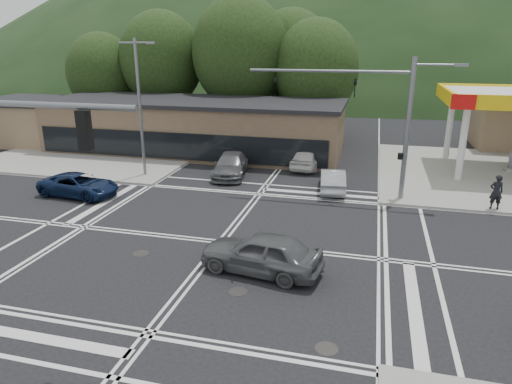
% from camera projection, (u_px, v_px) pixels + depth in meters
% --- Properties ---
extents(ground, '(120.00, 120.00, 0.00)m').
position_uv_depth(ground, '(221.00, 242.00, 20.90)').
color(ground, black).
rests_on(ground, ground).
extents(sidewalk_ne, '(16.00, 16.00, 0.15)m').
position_uv_depth(sidewalk_ne, '(500.00, 175.00, 31.12)').
color(sidewalk_ne, gray).
rests_on(sidewalk_ne, ground).
extents(sidewalk_nw, '(16.00, 16.00, 0.15)m').
position_uv_depth(sidewalk_nw, '(109.00, 151.00, 38.23)').
color(sidewalk_nw, gray).
rests_on(sidewalk_nw, ground).
extents(commercial_row, '(24.00, 8.00, 4.00)m').
position_uv_depth(commercial_row, '(195.00, 128.00, 37.81)').
color(commercial_row, brown).
rests_on(commercial_row, ground).
extents(commercial_nw, '(8.00, 7.00, 3.60)m').
position_uv_depth(commercial_nw, '(31.00, 122.00, 41.67)').
color(commercial_nw, '#846B4F').
rests_on(commercial_nw, ground).
extents(hill_north, '(252.00, 126.00, 140.00)m').
position_uv_depth(hill_north, '(348.00, 83.00, 103.71)').
color(hill_north, black).
rests_on(hill_north, ground).
extents(tree_n_a, '(8.00, 8.00, 11.75)m').
position_uv_depth(tree_n_a, '(161.00, 60.00, 44.07)').
color(tree_n_a, '#382619').
rests_on(tree_n_a, ground).
extents(tree_n_b, '(9.00, 9.00, 12.98)m').
position_uv_depth(tree_n_b, '(241.00, 53.00, 41.97)').
color(tree_n_b, '#382619').
rests_on(tree_n_b, ground).
extents(tree_n_c, '(7.60, 7.60, 10.87)m').
position_uv_depth(tree_n_c, '(316.00, 69.00, 40.72)').
color(tree_n_c, '#382619').
rests_on(tree_n_c, ground).
extents(tree_n_d, '(6.80, 6.80, 9.76)m').
position_uv_depth(tree_n_d, '(102.00, 73.00, 44.98)').
color(tree_n_d, '#382619').
rests_on(tree_n_d, ground).
extents(tree_n_e, '(8.40, 8.40, 11.98)m').
position_uv_depth(tree_n_e, '(291.00, 59.00, 44.91)').
color(tree_n_e, '#382619').
rests_on(tree_n_e, ground).
extents(streetlight_nw, '(2.50, 0.25, 9.00)m').
position_uv_depth(streetlight_nw, '(140.00, 102.00, 29.60)').
color(streetlight_nw, slate).
rests_on(streetlight_nw, ground).
extents(signal_mast_ne, '(11.65, 0.30, 8.00)m').
position_uv_depth(signal_mast_ne, '(386.00, 112.00, 25.21)').
color(signal_mast_ne, slate).
rests_on(signal_mast_ne, ground).
extents(car_blue_west, '(4.97, 2.61, 1.33)m').
position_uv_depth(car_blue_west, '(79.00, 185.00, 27.03)').
color(car_blue_west, '#0E1C3D').
rests_on(car_blue_west, ground).
extents(car_grey_center, '(5.09, 2.64, 1.65)m').
position_uv_depth(car_grey_center, '(261.00, 253.00, 17.94)').
color(car_grey_center, '#545558').
rests_on(car_grey_center, ground).
extents(car_queue_a, '(1.94, 4.34, 1.38)m').
position_uv_depth(car_queue_a, '(333.00, 180.00, 27.97)').
color(car_queue_a, '#A7AAAF').
rests_on(car_queue_a, ground).
extents(car_queue_b, '(2.28, 4.77, 1.57)m').
position_uv_depth(car_queue_b, '(308.00, 157.00, 33.07)').
color(car_queue_b, silver).
rests_on(car_queue_b, ground).
extents(car_northbound, '(2.88, 5.40, 1.49)m').
position_uv_depth(car_northbound, '(231.00, 165.00, 31.19)').
color(car_northbound, '#545659').
rests_on(car_northbound, ground).
extents(pedestrian, '(0.74, 0.53, 1.91)m').
position_uv_depth(pedestrian, '(496.00, 192.00, 24.37)').
color(pedestrian, black).
rests_on(pedestrian, sidewalk_ne).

